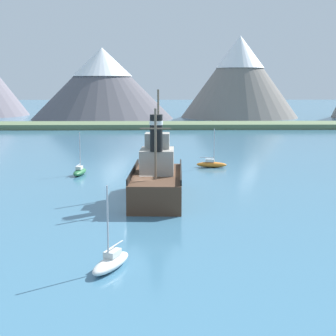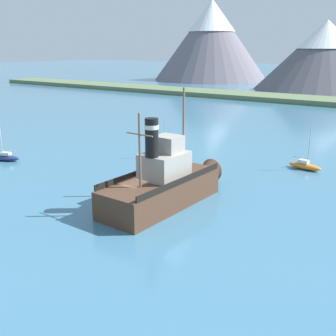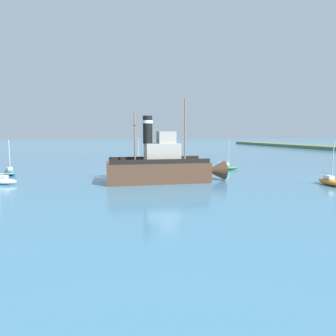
{
  "view_description": "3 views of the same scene",
  "coord_description": "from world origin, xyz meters",
  "px_view_note": "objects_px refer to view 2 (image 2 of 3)",
  "views": [
    {
      "loc": [
        1.69,
        -43.72,
        10.42
      ],
      "look_at": [
        2.67,
        5.02,
        2.43
      ],
      "focal_mm": 55.0,
      "sensor_mm": 36.0,
      "label": 1
    },
    {
      "loc": [
        21.6,
        -25.95,
        13.34
      ],
      "look_at": [
        1.69,
        2.91,
        3.16
      ],
      "focal_mm": 45.0,
      "sensor_mm": 36.0,
      "label": 2
    },
    {
      "loc": [
        36.2,
        -5.39,
        5.75
      ],
      "look_at": [
        2.3,
        3.04,
        1.72
      ],
      "focal_mm": 32.0,
      "sensor_mm": 36.0,
      "label": 3
    }
  ],
  "objects_px": {
    "old_tugboat": "(165,183)",
    "sailboat_navy": "(5,157)",
    "sailboat_orange": "(305,166)",
    "sailboat_green": "(163,155)"
  },
  "relations": [
    {
      "from": "old_tugboat",
      "to": "sailboat_orange",
      "type": "height_order",
      "value": "old_tugboat"
    },
    {
      "from": "sailboat_orange",
      "to": "sailboat_navy",
      "type": "relative_size",
      "value": 1.0
    },
    {
      "from": "old_tugboat",
      "to": "sailboat_orange",
      "type": "bearing_deg",
      "value": 68.84
    },
    {
      "from": "sailboat_orange",
      "to": "sailboat_navy",
      "type": "height_order",
      "value": "same"
    },
    {
      "from": "old_tugboat",
      "to": "sailboat_navy",
      "type": "height_order",
      "value": "old_tugboat"
    },
    {
      "from": "sailboat_green",
      "to": "sailboat_navy",
      "type": "bearing_deg",
      "value": -142.34
    },
    {
      "from": "sailboat_navy",
      "to": "sailboat_green",
      "type": "distance_m",
      "value": 19.15
    },
    {
      "from": "old_tugboat",
      "to": "sailboat_navy",
      "type": "xyz_separation_m",
      "value": [
        -24.14,
        0.73,
        -1.4
      ]
    },
    {
      "from": "old_tugboat",
      "to": "sailboat_navy",
      "type": "bearing_deg",
      "value": 178.27
    },
    {
      "from": "old_tugboat",
      "to": "sailboat_green",
      "type": "xyz_separation_m",
      "value": [
        -8.98,
        12.43,
        -1.4
      ]
    }
  ]
}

